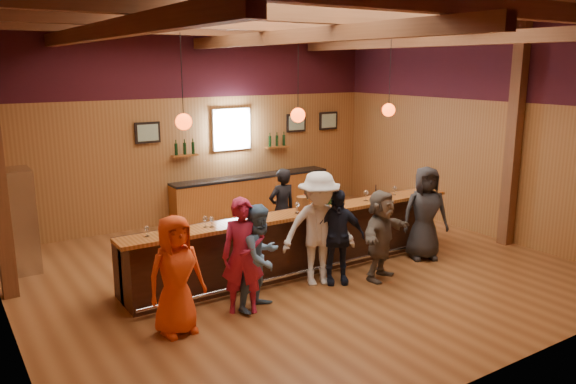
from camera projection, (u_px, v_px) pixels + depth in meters
name	position (u px, v px, depth m)	size (l,w,h in m)	color
room	(296.00, 83.00, 9.13)	(9.04, 9.00, 4.52)	brown
bar_counter	(293.00, 240.00, 9.81)	(6.30, 1.07, 1.11)	black
back_bar_cabinet	(252.00, 195.00, 13.37)	(4.00, 0.52, 0.95)	brown
window	(231.00, 129.00, 12.99)	(0.95, 0.09, 0.95)	silver
framed_pictures	(264.00, 125.00, 13.43)	(5.35, 0.05, 0.45)	black
wine_shelves	(233.00, 148.00, 13.03)	(3.00, 0.18, 0.30)	brown
pendant_lights	(298.00, 115.00, 9.19)	(4.24, 0.24, 1.37)	black
stainless_fridge	(13.00, 222.00, 9.54)	(0.70, 0.70, 1.80)	silver
customer_orange	(176.00, 275.00, 7.36)	(0.79, 0.52, 1.62)	#E14315
customer_redvest	(243.00, 256.00, 8.00)	(0.62, 0.41, 1.69)	#A01D3E
customer_denim	(260.00, 257.00, 8.12)	(0.76, 0.60, 1.57)	#527BA4
customer_white	(319.00, 229.00, 9.00)	(1.21, 0.69, 1.87)	silver
customer_navy	(336.00, 237.00, 9.09)	(0.92, 0.38, 1.57)	black
customer_brown	(381.00, 235.00, 9.27)	(1.41, 0.45, 1.52)	#645B50
customer_dark	(425.00, 213.00, 10.24)	(0.84, 0.55, 1.73)	#242527
bartender	(282.00, 209.00, 10.76)	(0.58, 0.38, 1.60)	black
ice_bucket	(302.00, 203.00, 9.47)	(0.21, 0.21, 0.23)	brown
bottle_a	(328.00, 198.00, 9.83)	(0.07, 0.07, 0.31)	black
bottle_b	(330.00, 197.00, 9.86)	(0.07, 0.07, 0.33)	black
glass_a	(147.00, 229.00, 8.00)	(0.07, 0.07, 0.16)	silver
glass_b	(205.00, 219.00, 8.44)	(0.08, 0.08, 0.18)	silver
glass_c	(211.00, 219.00, 8.46)	(0.07, 0.07, 0.17)	silver
glass_d	(243.00, 213.00, 8.78)	(0.08, 0.08, 0.19)	silver
glass_e	(297.00, 205.00, 9.24)	(0.09, 0.09, 0.19)	silver
glass_f	(335.00, 200.00, 9.61)	(0.08, 0.08, 0.18)	silver
glass_g	(366.00, 193.00, 10.09)	(0.09, 0.09, 0.20)	silver
glass_h	(395.00, 188.00, 10.54)	(0.08, 0.08, 0.18)	silver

